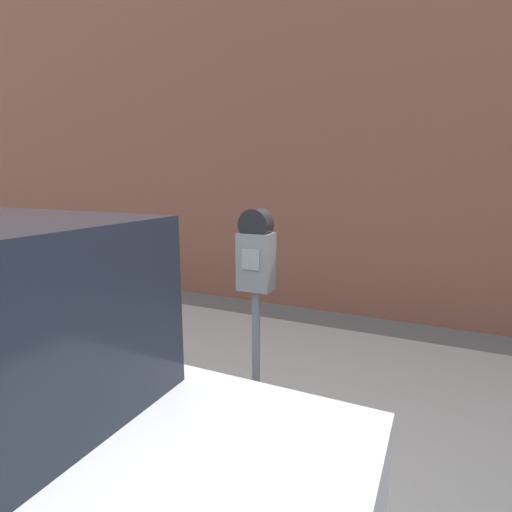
# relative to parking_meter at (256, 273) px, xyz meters

# --- Properties ---
(sidewalk) EXTENTS (24.00, 2.80, 0.12)m
(sidewalk) POSITION_rel_parking_meter_xyz_m (-0.05, 0.89, -1.22)
(sidewalk) COLOR #BCB7AD
(sidewalk) RESTS_ON ground_plane
(building_facade) EXTENTS (24.00, 0.30, 5.47)m
(building_facade) POSITION_rel_parking_meter_xyz_m (-0.05, 3.34, 1.46)
(building_facade) COLOR #935642
(building_facade) RESTS_ON ground_plane
(parking_meter) EXTENTS (0.20, 0.14, 1.54)m
(parking_meter) POSITION_rel_parking_meter_xyz_m (0.00, 0.00, 0.00)
(parking_meter) COLOR slate
(parking_meter) RESTS_ON sidewalk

